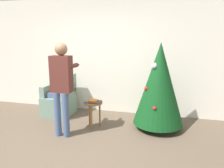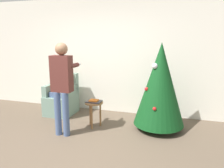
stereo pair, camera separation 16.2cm
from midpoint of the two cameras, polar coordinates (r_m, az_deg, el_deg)
ground_plane at (r=3.69m, az=-12.38°, el=-17.40°), size 14.00×14.00×0.00m
wall_back at (r=5.28m, az=-1.12°, el=7.28°), size 8.00×0.06×2.70m
christmas_tree at (r=4.31m, az=13.49°, el=-0.09°), size 0.98×0.98×1.71m
armchair at (r=5.34m, az=-12.12°, el=-3.85°), size 0.62×0.68×0.95m
person_seated at (r=5.23m, az=-12.40°, el=-0.19°), size 0.36×0.46×1.28m
person_standing at (r=4.03m, az=-11.84°, el=0.67°), size 0.40×0.57×1.71m
side_stool at (r=4.43m, az=-3.68°, el=-5.93°), size 0.37×0.37×0.53m
laptop at (r=4.39m, az=-3.70°, el=-4.57°), size 0.30×0.23×0.02m
book at (r=4.39m, az=-3.71°, el=-4.29°), size 0.17×0.15×0.02m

